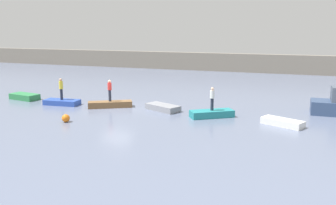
{
  "coord_description": "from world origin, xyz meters",
  "views": [
    {
      "loc": [
        13.56,
        -25.2,
        6.35
      ],
      "look_at": [
        3.92,
        1.2,
        0.56
      ],
      "focal_mm": 38.98,
      "sensor_mm": 36.0,
      "label": 1
    }
  ],
  "objects_px": {
    "rowboat_white": "(282,122)",
    "rowboat_blue": "(62,102)",
    "rowboat_teal": "(212,114)",
    "person_yellow_shirt": "(61,88)",
    "mooring_buoy": "(66,118)",
    "rowboat_grey": "(163,108)",
    "rowboat_brown": "(110,104)",
    "rowboat_green": "(25,97)",
    "person_white_shirt": "(212,97)",
    "person_red_shirt": "(110,89)"
  },
  "relations": [
    {
      "from": "mooring_buoy",
      "to": "rowboat_grey",
      "type": "bearing_deg",
      "value": 48.64
    },
    {
      "from": "rowboat_brown",
      "to": "person_white_shirt",
      "type": "xyz_separation_m",
      "value": [
        8.53,
        -0.43,
        1.2
      ]
    },
    {
      "from": "rowboat_grey",
      "to": "mooring_buoy",
      "type": "height_order",
      "value": "mooring_buoy"
    },
    {
      "from": "rowboat_brown",
      "to": "person_yellow_shirt",
      "type": "xyz_separation_m",
      "value": [
        -4.29,
        -0.5,
        1.2
      ]
    },
    {
      "from": "rowboat_brown",
      "to": "rowboat_white",
      "type": "relative_size",
      "value": 1.28
    },
    {
      "from": "rowboat_blue",
      "to": "rowboat_grey",
      "type": "relative_size",
      "value": 1.04
    },
    {
      "from": "person_white_shirt",
      "to": "person_red_shirt",
      "type": "distance_m",
      "value": 8.54
    },
    {
      "from": "rowboat_teal",
      "to": "person_yellow_shirt",
      "type": "relative_size",
      "value": 1.73
    },
    {
      "from": "rowboat_grey",
      "to": "person_white_shirt",
      "type": "distance_m",
      "value": 4.36
    },
    {
      "from": "rowboat_blue",
      "to": "person_white_shirt",
      "type": "bearing_deg",
      "value": -5.19
    },
    {
      "from": "mooring_buoy",
      "to": "person_yellow_shirt",
      "type": "bearing_deg",
      "value": 128.43
    },
    {
      "from": "rowboat_white",
      "to": "person_red_shirt",
      "type": "bearing_deg",
      "value": -159.64
    },
    {
      "from": "person_white_shirt",
      "to": "rowboat_green",
      "type": "bearing_deg",
      "value": 177.61
    },
    {
      "from": "rowboat_brown",
      "to": "person_red_shirt",
      "type": "distance_m",
      "value": 1.22
    },
    {
      "from": "rowboat_white",
      "to": "rowboat_blue",
      "type": "bearing_deg",
      "value": -156.92
    },
    {
      "from": "rowboat_teal",
      "to": "person_red_shirt",
      "type": "relative_size",
      "value": 1.79
    },
    {
      "from": "rowboat_brown",
      "to": "rowboat_teal",
      "type": "relative_size",
      "value": 1.12
    },
    {
      "from": "rowboat_blue",
      "to": "rowboat_white",
      "type": "bearing_deg",
      "value": -7.42
    },
    {
      "from": "rowboat_teal",
      "to": "person_red_shirt",
      "type": "xyz_separation_m",
      "value": [
        -8.53,
        0.43,
        1.22
      ]
    },
    {
      "from": "rowboat_teal",
      "to": "rowboat_brown",
      "type": "bearing_deg",
      "value": 142.39
    },
    {
      "from": "rowboat_white",
      "to": "person_white_shirt",
      "type": "distance_m",
      "value": 5.12
    },
    {
      "from": "rowboat_grey",
      "to": "rowboat_teal",
      "type": "bearing_deg",
      "value": 13.17
    },
    {
      "from": "person_white_shirt",
      "to": "mooring_buoy",
      "type": "height_order",
      "value": "person_white_shirt"
    },
    {
      "from": "person_yellow_shirt",
      "to": "person_red_shirt",
      "type": "distance_m",
      "value": 4.32
    },
    {
      "from": "rowboat_green",
      "to": "mooring_buoy",
      "type": "height_order",
      "value": "mooring_buoy"
    },
    {
      "from": "rowboat_teal",
      "to": "person_white_shirt",
      "type": "height_order",
      "value": "person_white_shirt"
    },
    {
      "from": "rowboat_green",
      "to": "rowboat_blue",
      "type": "bearing_deg",
      "value": -0.64
    },
    {
      "from": "rowboat_blue",
      "to": "rowboat_white",
      "type": "height_order",
      "value": "rowboat_white"
    },
    {
      "from": "rowboat_blue",
      "to": "mooring_buoy",
      "type": "height_order",
      "value": "mooring_buoy"
    },
    {
      "from": "rowboat_green",
      "to": "person_red_shirt",
      "type": "height_order",
      "value": "person_red_shirt"
    },
    {
      "from": "rowboat_grey",
      "to": "person_red_shirt",
      "type": "distance_m",
      "value": 4.61
    },
    {
      "from": "rowboat_teal",
      "to": "person_yellow_shirt",
      "type": "distance_m",
      "value": 12.88
    },
    {
      "from": "rowboat_green",
      "to": "rowboat_teal",
      "type": "xyz_separation_m",
      "value": [
        17.4,
        -0.73,
        -0.0
      ]
    },
    {
      "from": "mooring_buoy",
      "to": "person_white_shirt",
      "type": "bearing_deg",
      "value": 27.9
    },
    {
      "from": "rowboat_grey",
      "to": "rowboat_teal",
      "type": "relative_size",
      "value": 0.9
    },
    {
      "from": "rowboat_blue",
      "to": "person_red_shirt",
      "type": "relative_size",
      "value": 1.68
    },
    {
      "from": "rowboat_green",
      "to": "person_red_shirt",
      "type": "distance_m",
      "value": 8.96
    },
    {
      "from": "rowboat_blue",
      "to": "rowboat_brown",
      "type": "bearing_deg",
      "value": 1.11
    },
    {
      "from": "rowboat_blue",
      "to": "mooring_buoy",
      "type": "relative_size",
      "value": 5.39
    },
    {
      "from": "rowboat_green",
      "to": "rowboat_grey",
      "type": "relative_size",
      "value": 0.96
    },
    {
      "from": "rowboat_grey",
      "to": "mooring_buoy",
      "type": "distance_m",
      "value": 7.51
    },
    {
      "from": "rowboat_teal",
      "to": "person_white_shirt",
      "type": "distance_m",
      "value": 1.19
    },
    {
      "from": "rowboat_grey",
      "to": "rowboat_teal",
      "type": "distance_m",
      "value": 4.19
    },
    {
      "from": "rowboat_blue",
      "to": "person_white_shirt",
      "type": "height_order",
      "value": "person_white_shirt"
    },
    {
      "from": "rowboat_blue",
      "to": "rowboat_brown",
      "type": "distance_m",
      "value": 4.32
    },
    {
      "from": "rowboat_green",
      "to": "rowboat_grey",
      "type": "xyz_separation_m",
      "value": [
        13.3,
        0.11,
        -0.03
      ]
    },
    {
      "from": "rowboat_brown",
      "to": "rowboat_grey",
      "type": "bearing_deg",
      "value": -24.76
    },
    {
      "from": "rowboat_brown",
      "to": "rowboat_grey",
      "type": "distance_m",
      "value": 4.44
    },
    {
      "from": "rowboat_blue",
      "to": "person_red_shirt",
      "type": "height_order",
      "value": "person_red_shirt"
    },
    {
      "from": "rowboat_green",
      "to": "rowboat_blue",
      "type": "relative_size",
      "value": 0.92
    }
  ]
}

